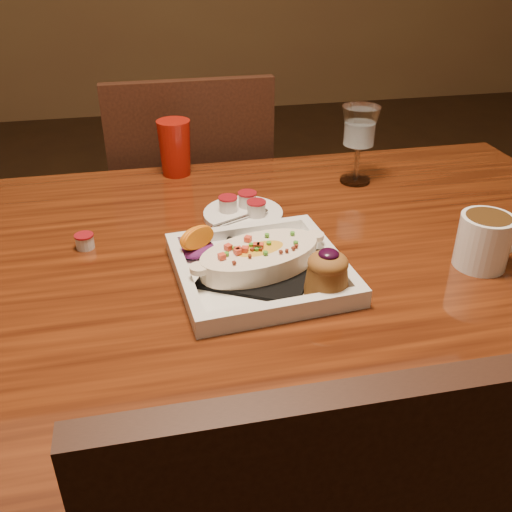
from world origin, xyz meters
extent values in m
cube|color=maroon|center=(0.00, 0.00, 0.73)|extent=(1.50, 0.90, 0.04)
cylinder|color=black|center=(0.67, 0.37, 0.35)|extent=(0.07, 0.07, 0.71)
cube|color=black|center=(0.00, 0.70, 0.45)|extent=(0.42, 0.42, 0.04)
cylinder|color=black|center=(0.17, 0.87, 0.23)|extent=(0.04, 0.04, 0.45)
cylinder|color=black|center=(-0.17, 0.87, 0.23)|extent=(0.04, 0.04, 0.45)
cylinder|color=black|center=(0.17, 0.53, 0.23)|extent=(0.04, 0.04, 0.45)
cylinder|color=black|center=(-0.17, 0.53, 0.23)|extent=(0.04, 0.04, 0.45)
cube|color=black|center=(0.00, 0.51, 0.70)|extent=(0.40, 0.03, 0.46)
cube|color=white|center=(0.05, -0.06, 0.76)|extent=(0.28, 0.28, 0.01)
cube|color=black|center=(0.05, -0.06, 0.77)|extent=(0.22, 0.22, 0.01)
ellipsoid|color=#FFAC30|center=(0.05, -0.06, 0.79)|extent=(0.19, 0.14, 0.03)
ellipsoid|color=#61165F|center=(-0.05, 0.01, 0.77)|extent=(0.07, 0.07, 0.02)
cone|color=brown|center=(0.13, -0.14, 0.79)|extent=(0.07, 0.07, 0.05)
ellipsoid|color=brown|center=(0.13, -0.14, 0.81)|extent=(0.06, 0.06, 0.03)
ellipsoid|color=black|center=(0.13, -0.14, 0.83)|extent=(0.03, 0.03, 0.01)
cylinder|color=white|center=(0.41, -0.10, 0.79)|extent=(0.08, 0.08, 0.09)
cylinder|color=#3E2611|center=(0.41, -0.10, 0.83)|extent=(0.07, 0.07, 0.02)
torus|color=white|center=(0.45, -0.10, 0.79)|extent=(0.06, 0.02, 0.06)
cylinder|color=silver|center=(0.33, 0.28, 0.75)|extent=(0.07, 0.07, 0.01)
cylinder|color=silver|center=(0.33, 0.28, 0.79)|extent=(0.01, 0.01, 0.08)
cone|color=silver|center=(0.33, 0.28, 0.87)|extent=(0.08, 0.08, 0.08)
cylinder|color=white|center=(0.06, 0.16, 0.76)|extent=(0.15, 0.15, 0.01)
cylinder|color=silver|center=(0.03, 0.17, 0.77)|extent=(0.03, 0.03, 0.03)
cylinder|color=#A3141E|center=(0.03, 0.17, 0.79)|extent=(0.04, 0.04, 0.00)
cylinder|color=silver|center=(0.07, 0.18, 0.77)|extent=(0.03, 0.03, 0.03)
cylinder|color=#A3141E|center=(0.07, 0.18, 0.79)|extent=(0.04, 0.04, 0.00)
cylinder|color=silver|center=(0.08, 0.14, 0.77)|extent=(0.03, 0.03, 0.03)
cylinder|color=#A3141E|center=(0.08, 0.14, 0.79)|extent=(0.04, 0.04, 0.00)
cylinder|color=silver|center=(-0.23, 0.09, 0.76)|extent=(0.03, 0.03, 0.02)
cylinder|color=#A3141E|center=(-0.23, 0.09, 0.77)|extent=(0.03, 0.03, 0.00)
cone|color=#9E150B|center=(-0.05, 0.40, 0.81)|extent=(0.07, 0.07, 0.12)
camera|label=1|loc=(-0.12, -0.81, 1.24)|focal=40.00mm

